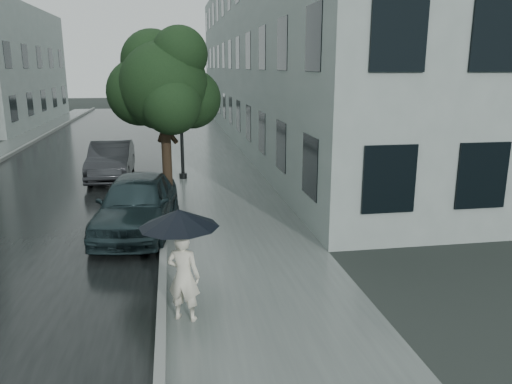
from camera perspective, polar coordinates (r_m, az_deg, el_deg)
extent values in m
plane|color=black|center=(9.37, -0.79, -10.86)|extent=(120.00, 120.00, 0.00)
cube|color=slate|center=(20.83, -5.20, 3.14)|extent=(3.50, 60.00, 0.01)
cube|color=slate|center=(20.76, -10.24, 3.13)|extent=(0.15, 60.00, 0.15)
cube|color=black|center=(21.11, -19.78, 2.50)|extent=(6.85, 60.00, 0.00)
cube|color=#8E9B97|center=(28.71, 4.22, 15.19)|extent=(7.00, 36.00, 9.00)
cube|color=black|center=(28.09, -2.95, 15.23)|extent=(0.08, 32.40, 7.20)
cube|color=black|center=(39.44, -23.50, 13.07)|extent=(0.08, 16.20, 6.40)
imported|color=beige|center=(8.06, -8.27, -9.53)|extent=(0.63, 0.54, 1.47)
cylinder|color=black|center=(7.89, -8.69, -5.85)|extent=(0.02, 0.02, 0.55)
cone|color=black|center=(7.76, -8.80, -2.97)|extent=(1.65, 1.65, 0.28)
cylinder|color=black|center=(7.71, -8.85, -1.83)|extent=(0.02, 0.02, 0.08)
cylinder|color=black|center=(8.00, -8.61, -7.91)|extent=(0.03, 0.03, 0.06)
cylinder|color=#332619|center=(13.68, -10.10, 2.68)|extent=(0.26, 0.26, 2.59)
sphere|color=#1A3417|center=(13.43, -10.51, 11.84)|extent=(2.30, 2.30, 2.30)
sphere|color=#1A3417|center=(13.72, -7.40, 10.50)|extent=(1.59, 1.59, 1.59)
sphere|color=#1A3417|center=(13.81, -13.09, 11.05)|extent=(1.77, 1.77, 1.77)
sphere|color=#1A3417|center=(12.83, -9.66, 9.76)|extent=(1.50, 1.50, 1.50)
sphere|color=#1A3417|center=(13.95, -11.73, 14.42)|extent=(1.68, 1.68, 1.68)
sphere|color=#1A3417|center=(13.25, -8.72, 15.32)|extent=(1.43, 1.43, 1.43)
cylinder|color=black|center=(17.99, -8.59, 9.14)|extent=(0.12, 0.12, 4.88)
cylinder|color=black|center=(18.34, -8.33, 1.85)|extent=(0.28, 0.28, 0.20)
cylinder|color=black|center=(17.94, -9.72, 16.89)|extent=(0.50, 0.11, 0.08)
sphere|color=silver|center=(17.92, -10.72, 16.69)|extent=(0.32, 0.32, 0.32)
imported|color=#1C2C30|center=(12.50, -13.45, -1.27)|extent=(2.20, 4.38, 1.43)
imported|color=#222427|center=(18.84, -16.22, 3.52)|extent=(1.41, 4.03, 1.33)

